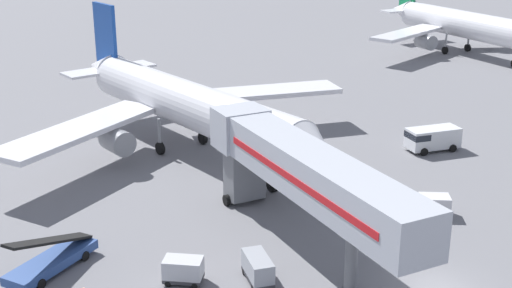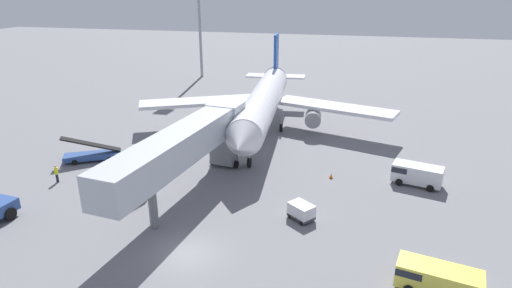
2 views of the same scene
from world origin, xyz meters
TOP-DOWN VIEW (x-y plane):
  - airplane_at_gate at (-1.01, 28.13)m, footprint 34.14×35.75m
  - jet_bridge at (-3.39, 8.63)m, footprint 5.58×21.28m
  - belt_loader_truck at (-17.23, 13.79)m, footprint 6.17×4.53m
  - service_van_near_center at (16.95, 16.24)m, footprint 4.96×3.07m
  - baggage_cart_rear_right at (-7.88, 6.19)m, footprint 1.92×2.89m
  - baggage_cart_rear_left at (-11.45, 8.39)m, footprint 2.50×2.41m
  - baggage_cart_far_left at (7.17, 6.87)m, footprint 2.47×2.35m
  - safety_cone_alpha at (8.90, 15.61)m, footprint 0.37×0.37m
  - airplane_background at (52.12, 43.60)m, footprint 32.21×32.11m

SIDE VIEW (x-z plane):
  - safety_cone_alpha at x=8.90m, z-range 0.00..0.57m
  - belt_loader_truck at x=-17.23m, z-range -0.74..2.24m
  - baggage_cart_far_left at x=7.17m, z-range 0.08..1.47m
  - baggage_cart_rear_left at x=-11.45m, z-range 0.08..1.55m
  - baggage_cart_rear_right at x=-7.88m, z-range 0.08..1.62m
  - service_van_near_center at x=16.95m, z-range 0.15..2.16m
  - airplane_background at x=52.12m, z-range -1.32..9.80m
  - airplane_at_gate at x=-1.01m, z-range -1.36..9.95m
  - jet_bridge at x=-3.39m, z-range 1.69..8.53m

